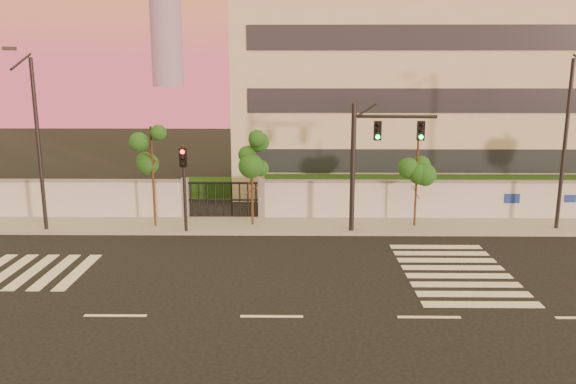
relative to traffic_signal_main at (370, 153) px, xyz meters
name	(u,v)px	position (x,y,z in m)	size (l,w,h in m)	color
ground	(272,317)	(-4.25, -9.45, -3.92)	(120.00, 120.00, 0.00)	black
sidewalk	(280,226)	(-4.25, 1.05, -3.85)	(60.00, 3.00, 0.15)	gray
perimeter_wall	(283,200)	(-4.14, 2.55, -2.85)	(60.00, 0.36, 2.20)	#B5B7BD
hedge_row	(302,193)	(-3.08, 5.29, -3.10)	(41.00, 4.25, 1.80)	black
institutional_building	(417,94)	(4.75, 12.54, 2.23)	(24.40, 12.40, 12.25)	beige
road_markings	(235,274)	(-5.83, -5.69, -3.91)	(57.00, 7.62, 0.02)	silver
street_tree_c	(152,154)	(-10.42, 0.76, -0.20)	(1.34, 1.07, 5.07)	#382314
street_tree_d	(252,158)	(-5.60, 1.03, -0.43)	(1.50, 1.19, 4.75)	#382314
street_tree_e	(418,163)	(2.46, 0.93, -0.65)	(1.34, 1.06, 4.45)	#382314
traffic_signal_main	(370,153)	(0.00, 0.00, 0.00)	(3.92, 0.47, 6.21)	black
traffic_signal_secondary	(184,178)	(-8.73, -0.20, -1.20)	(0.33, 0.33, 4.29)	black
streetlight_west	(36,136)	(-15.60, -0.09, 0.76)	(0.52, 2.08, 8.67)	black
streetlight_east	(567,136)	(9.29, 0.35, 0.74)	(0.52, 2.08, 8.63)	black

